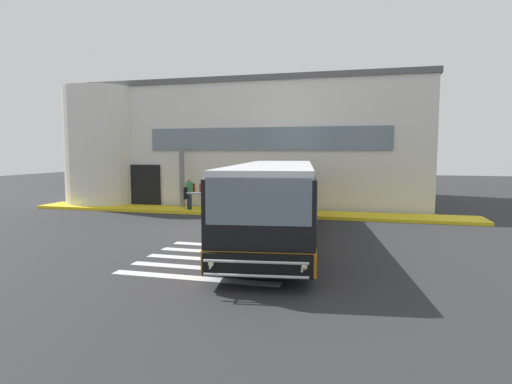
% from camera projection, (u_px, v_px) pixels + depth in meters
% --- Properties ---
extents(ground_plane, '(80.00, 90.00, 0.02)m').
position_uv_depth(ground_plane, '(206.00, 231.00, 16.58)').
color(ground_plane, '#2B2B2D').
rests_on(ground_plane, ground).
extents(bay_paint_stripes, '(4.40, 3.96, 0.01)m').
position_uv_depth(bay_paint_stripes, '(218.00, 260.00, 12.04)').
color(bay_paint_stripes, silver).
rests_on(bay_paint_stripes, ground).
extents(terminal_building, '(20.67, 13.80, 7.11)m').
position_uv_depth(terminal_building, '(259.00, 146.00, 27.58)').
color(terminal_building, silver).
rests_on(terminal_building, ground).
extents(boarding_curb, '(22.87, 2.00, 0.15)m').
position_uv_depth(boarding_curb, '(240.00, 212.00, 21.21)').
color(boarding_curb, yellow).
rests_on(boarding_curb, ground).
extents(entry_support_column, '(0.28, 0.28, 3.19)m').
position_uv_depth(entry_support_column, '(182.00, 178.00, 22.47)').
color(entry_support_column, slate).
rests_on(entry_support_column, boarding_curb).
extents(bus_main_foreground, '(4.04, 11.82, 2.70)m').
position_uv_depth(bus_main_foreground, '(276.00, 203.00, 14.63)').
color(bus_main_foreground, black).
rests_on(bus_main_foreground, ground).
extents(passenger_near_column, '(0.52, 0.51, 1.68)m').
position_uv_depth(passenger_near_column, '(190.00, 191.00, 21.49)').
color(passenger_near_column, '#1E2338').
rests_on(passenger_near_column, boarding_curb).
extents(passenger_by_doorway, '(0.59, 0.25, 1.68)m').
position_uv_depth(passenger_by_doorway, '(205.00, 193.00, 20.98)').
color(passenger_by_doorway, '#2D2D33').
rests_on(passenger_by_doorway, boarding_curb).
extents(passenger_at_curb_edge, '(0.42, 0.47, 1.68)m').
position_uv_depth(passenger_at_curb_edge, '(219.00, 192.00, 21.46)').
color(passenger_at_curb_edge, '#2D2D33').
rests_on(passenger_at_curb_edge, boarding_curb).
extents(safety_bollard_yellow, '(0.18, 0.18, 0.90)m').
position_uv_depth(safety_bollard_yellow, '(219.00, 207.00, 20.19)').
color(safety_bollard_yellow, yellow).
rests_on(safety_bollard_yellow, ground).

